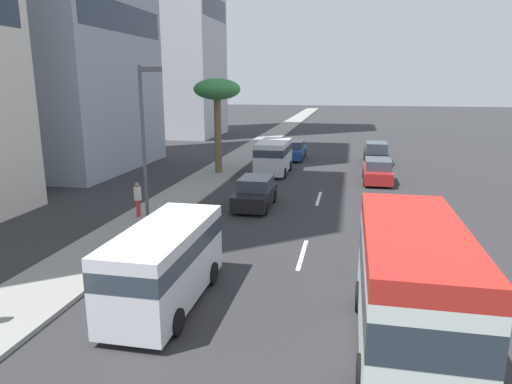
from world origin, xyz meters
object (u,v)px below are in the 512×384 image
at_px(van_second, 165,260).
at_px(car_lead, 255,193).
at_px(van_fifth, 274,155).
at_px(palm_tree, 217,93).
at_px(street_lamp, 146,133).
at_px(car_sixth, 293,150).
at_px(car_seventh, 377,171).
at_px(car_fourth, 376,153).
at_px(pedestrian_near_lamp, 138,198).
at_px(minibus_third, 411,284).

bearing_deg(van_second, car_lead, 178.06).
bearing_deg(van_fifth, palm_tree, -75.51).
bearing_deg(street_lamp, car_sixth, -8.89).
height_order(palm_tree, street_lamp, street_lamp).
relative_size(van_fifth, street_lamp, 0.69).
bearing_deg(car_lead, car_seventh, 139.32).
relative_size(car_sixth, car_seventh, 0.99).
distance_m(palm_tree, street_lamp, 14.01).
bearing_deg(car_fourth, van_second, 164.71).
distance_m(car_lead, car_sixth, 16.00).
distance_m(car_fourth, pedestrian_near_lamp, 22.10).
bearing_deg(car_fourth, car_lead, 155.77).
xyz_separation_m(car_lead, street_lamp, (-5.65, 3.39, 3.67)).
distance_m(car_seventh, pedestrian_near_lamp, 16.08).
xyz_separation_m(minibus_third, street_lamp, (6.72, 9.73, 2.67)).
bearing_deg(car_fourth, car_sixth, 83.69).
distance_m(minibus_third, palm_tree, 23.60).
xyz_separation_m(van_fifth, palm_tree, (-0.99, 3.83, 4.37)).
bearing_deg(car_sixth, car_seventh, 38.58).
height_order(car_lead, car_seventh, car_lead).
height_order(van_second, pedestrian_near_lamp, van_second).
xyz_separation_m(car_fourth, street_lamp, (-20.90, 10.25, 3.61)).
relative_size(pedestrian_near_lamp, palm_tree, 0.26).
xyz_separation_m(car_fourth, van_fifth, (-5.99, 7.43, 0.54)).
bearing_deg(pedestrian_near_lamp, car_fourth, -159.17).
bearing_deg(van_fifth, pedestrian_near_lamp, -19.44).
bearing_deg(van_second, pedestrian_near_lamp, -149.42).
bearing_deg(palm_tree, street_lamp, -175.85).
bearing_deg(van_second, car_seventh, 159.72).
xyz_separation_m(car_sixth, pedestrian_near_lamp, (-19.39, 5.02, 0.34)).
bearing_deg(van_second, street_lamp, -151.73).
height_order(van_fifth, palm_tree, palm_tree).
xyz_separation_m(van_second, van_fifth, (20.50, 0.19, -0.01)).
bearing_deg(street_lamp, van_fifth, -10.72).
height_order(car_fourth, palm_tree, palm_tree).
xyz_separation_m(minibus_third, van_fifth, (21.63, 6.91, -0.39)).
bearing_deg(minibus_third, pedestrian_near_lamp, 51.66).
distance_m(car_seventh, street_lamp, 17.09).
relative_size(car_fourth, van_fifth, 0.97).
distance_m(car_fourth, street_lamp, 23.56).
bearing_deg(palm_tree, pedestrian_near_lamp, 176.92).
distance_m(car_lead, pedestrian_near_lamp, 6.07).
bearing_deg(car_seventh, van_second, 159.72).
height_order(pedestrian_near_lamp, palm_tree, palm_tree).
bearing_deg(pedestrian_near_lamp, van_second, 83.96).
xyz_separation_m(car_lead, car_seventh, (7.70, -6.62, -0.00)).
distance_m(minibus_third, car_fourth, 27.64).
bearing_deg(car_seventh, car_lead, 139.32).
bearing_deg(van_second, van_fifth, -179.48).
height_order(car_fourth, car_seventh, car_fourth).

